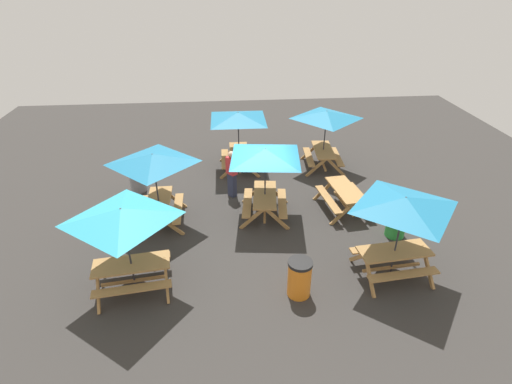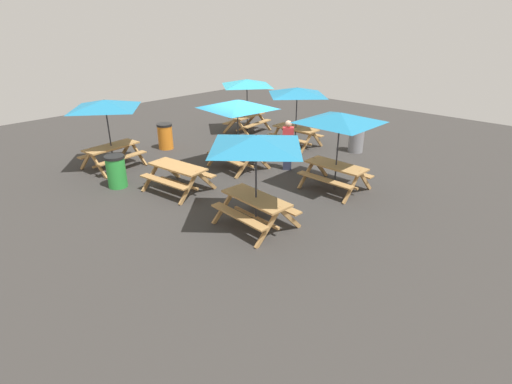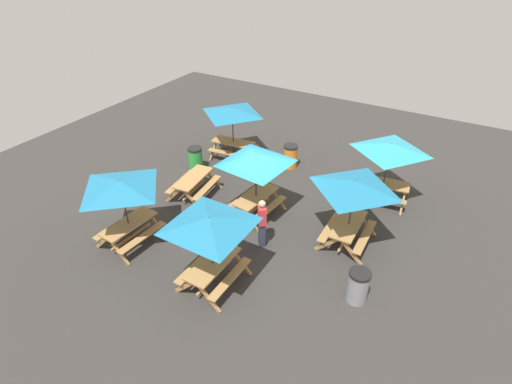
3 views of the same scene
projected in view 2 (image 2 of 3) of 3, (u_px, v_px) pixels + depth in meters
name	position (u px, v px, depth m)	size (l,w,h in m)	color
ground_plane	(249.00, 166.00, 13.76)	(25.07, 25.07, 0.00)	#33302D
picnic_table_0	(256.00, 148.00, 9.05)	(2.14, 2.14, 2.34)	#A87A44
picnic_table_1	(247.00, 87.00, 17.15)	(2.24, 2.24, 2.34)	#A87A44
picnic_table_2	(238.00, 109.00, 12.88)	(2.81, 2.81, 2.34)	#A87A44
picnic_table_3	(178.00, 172.00, 11.64)	(1.95, 1.71, 0.81)	#A87A44
picnic_table_4	(297.00, 96.00, 15.12)	(2.04, 2.04, 2.34)	#A87A44
picnic_table_5	(106.00, 109.00, 12.87)	(2.19, 2.19, 2.34)	#A87A44
picnic_table_6	(340.00, 123.00, 11.16)	(2.83, 2.83, 2.34)	#A87A44
trash_bin_green	(116.00, 171.00, 11.91)	(0.59, 0.59, 0.98)	green
trash_bin_orange	(165.00, 136.00, 15.44)	(0.59, 0.59, 0.98)	orange
trash_bin_gray	(356.00, 139.00, 15.07)	(0.59, 0.59, 0.98)	gray
person_standing	(288.00, 144.00, 13.15)	(0.42, 0.40, 1.67)	#2D334C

